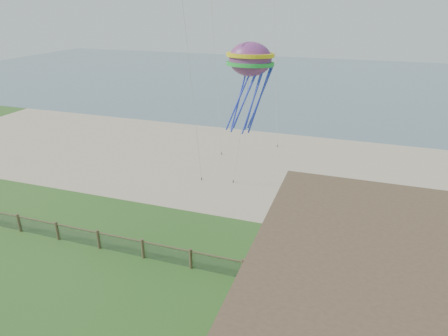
{
  "coord_description": "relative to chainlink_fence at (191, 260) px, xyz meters",
  "views": [
    {
      "loc": [
        7.7,
        -10.87,
        13.75
      ],
      "look_at": [
        1.27,
        8.0,
        5.44
      ],
      "focal_mm": 32.0,
      "sensor_mm": 36.0,
      "label": 1
    }
  ],
  "objects": [
    {
      "name": "ocean",
      "position": [
        0.0,
        60.0,
        -0.55
      ],
      "size": [
        160.0,
        68.0,
        0.02
      ],
      "primitive_type": "cube",
      "color": "slate",
      "rests_on": "ground"
    },
    {
      "name": "chainlink_fence",
      "position": [
        0.0,
        0.0,
        0.0
      ],
      "size": [
        36.2,
        0.2,
        1.25
      ],
      "primitive_type": null,
      "color": "#483C28",
      "rests_on": "ground"
    },
    {
      "name": "octopus_kite",
      "position": [
        0.78,
        8.65,
        8.12
      ],
      "size": [
        3.64,
        2.97,
        6.53
      ],
      "primitive_type": null,
      "rotation": [
        0.0,
        0.0,
        -0.26
      ],
      "color": "#DB5022"
    },
    {
      "name": "sand_beach",
      "position": [
        0.0,
        16.0,
        -0.55
      ],
      "size": [
        72.0,
        20.0,
        0.02
      ],
      "primitive_type": "cube",
      "color": "#C0AB8B",
      "rests_on": "ground"
    },
    {
      "name": "picnic_table",
      "position": [
        7.97,
        -2.31,
        -0.22
      ],
      "size": [
        1.73,
        1.4,
        0.66
      ],
      "primitive_type": null,
      "rotation": [
        0.0,
        0.0,
        0.15
      ],
      "color": "brown",
      "rests_on": "ground"
    }
  ]
}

